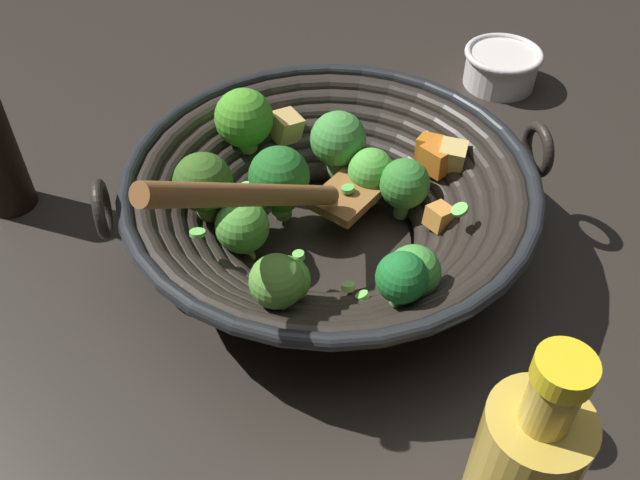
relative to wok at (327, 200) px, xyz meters
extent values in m
plane|color=#28231E|center=(0.00, 0.00, -0.06)|extent=(4.00, 4.00, 0.00)
cylinder|color=black|center=(0.00, 0.00, -0.06)|extent=(0.16, 0.16, 0.01)
torus|color=black|center=(0.00, 0.00, -0.04)|extent=(0.21, 0.21, 0.02)
torus|color=black|center=(0.00, 0.00, -0.03)|extent=(0.23, 0.23, 0.02)
torus|color=black|center=(0.00, 0.00, -0.02)|extent=(0.26, 0.26, 0.02)
torus|color=black|center=(0.00, 0.00, -0.01)|extent=(0.29, 0.29, 0.02)
torus|color=black|center=(0.00, 0.00, 0.00)|extent=(0.31, 0.31, 0.02)
torus|color=black|center=(0.00, 0.00, 0.01)|extent=(0.34, 0.34, 0.02)
torus|color=black|center=(0.00, 0.00, 0.02)|extent=(0.36, 0.36, 0.02)
torus|color=black|center=(0.00, 0.00, 0.03)|extent=(0.38, 0.38, 0.01)
torus|color=black|center=(-0.20, 0.03, 0.03)|extent=(0.02, 0.05, 0.05)
torus|color=black|center=(0.20, -0.04, 0.03)|extent=(0.02, 0.05, 0.05)
cylinder|color=#6BAB3C|center=(-0.08, 0.03, -0.04)|extent=(0.03, 0.03, 0.01)
sphere|color=#247025|center=(-0.08, 0.03, -0.01)|extent=(0.05, 0.05, 0.05)
cylinder|color=#689F3D|center=(-0.03, 0.04, -0.03)|extent=(0.02, 0.03, 0.02)
sphere|color=#418F27|center=(-0.03, 0.04, -0.01)|extent=(0.04, 0.04, 0.04)
cylinder|color=#73C357|center=(-0.03, 0.03, -0.02)|extent=(0.03, 0.03, 0.02)
sphere|color=#216625|center=(-0.03, 0.03, 0.01)|extent=(0.06, 0.06, 0.06)
cylinder|color=#81C052|center=(-0.08, 0.00, -0.04)|extent=(0.02, 0.02, 0.02)
sphere|color=#4E9A36|center=(-0.08, 0.00, 0.00)|extent=(0.05, 0.05, 0.05)
cylinder|color=#7AA33D|center=(-0.04, 0.12, 0.00)|extent=(0.03, 0.02, 0.02)
sphere|color=#489A27|center=(-0.04, 0.12, 0.03)|extent=(0.06, 0.06, 0.06)
cylinder|color=#65AC4A|center=(-0.07, -0.09, -0.02)|extent=(0.02, 0.02, 0.01)
sphere|color=#579737|center=(-0.07, -0.09, 0.01)|extent=(0.04, 0.04, 0.04)
cylinder|color=#58A43E|center=(0.06, 0.03, -0.03)|extent=(0.03, 0.03, 0.02)
sphere|color=#50A93B|center=(0.06, 0.03, -0.01)|extent=(0.05, 0.05, 0.05)
cylinder|color=#6AA94E|center=(0.00, -0.14, 0.01)|extent=(0.02, 0.02, 0.02)
sphere|color=#1C702C|center=(0.00, -0.14, 0.04)|extent=(0.04, 0.04, 0.04)
cylinder|color=#7FBF46|center=(-0.11, 0.03, 0.00)|extent=(0.03, 0.03, 0.03)
sphere|color=#355F1F|center=(-0.11, 0.03, 0.03)|extent=(0.05, 0.05, 0.05)
cylinder|color=#80C447|center=(0.02, -0.13, -0.01)|extent=(0.02, 0.03, 0.02)
sphere|color=green|center=(0.02, -0.13, 0.02)|extent=(0.04, 0.04, 0.04)
cylinder|color=#76AC41|center=(-0.09, -0.11, 0.01)|extent=(0.02, 0.02, 0.02)
sphere|color=#589536|center=(-0.09, -0.11, 0.03)|extent=(0.04, 0.04, 0.04)
cylinder|color=#5B9448|center=(0.08, -0.01, -0.04)|extent=(0.02, 0.02, 0.02)
sphere|color=#337D2E|center=(0.08, -0.01, 0.00)|extent=(0.05, 0.05, 0.05)
cylinder|color=#77AE50|center=(0.04, 0.07, -0.03)|extent=(0.03, 0.03, 0.02)
sphere|color=#43923F|center=(0.04, 0.07, 0.01)|extent=(0.06, 0.06, 0.06)
cube|color=#DCBC67|center=(0.14, 0.00, 0.01)|extent=(0.04, 0.04, 0.03)
cube|color=#DD874C|center=(0.02, -0.12, -0.01)|extent=(0.04, 0.04, 0.03)
cube|color=gold|center=(0.09, -0.05, -0.01)|extent=(0.03, 0.03, 0.02)
cube|color=orange|center=(0.12, 0.01, 0.01)|extent=(0.04, 0.04, 0.03)
cube|color=#C86B1D|center=(0.12, 0.03, 0.00)|extent=(0.03, 0.04, 0.03)
cube|color=#E6B768|center=(0.01, 0.12, 0.00)|extent=(0.04, 0.04, 0.04)
cylinder|color=#99D166|center=(-0.02, -0.09, -0.02)|extent=(0.02, 0.02, 0.01)
cylinder|color=#6BC651|center=(-0.01, -0.11, -0.01)|extent=(0.02, 0.02, 0.01)
cylinder|color=#6BC651|center=(0.10, -0.08, 0.02)|extent=(0.02, 0.02, 0.01)
cylinder|color=#6BC651|center=(-0.13, -0.02, 0.02)|extent=(0.02, 0.02, 0.01)
cylinder|color=#6BC651|center=(-0.06, 0.05, 0.00)|extent=(0.02, 0.02, 0.01)
cylinder|color=#6BC651|center=(-0.05, -0.05, -0.01)|extent=(0.02, 0.02, 0.01)
cylinder|color=#56B247|center=(0.03, 0.01, -0.01)|extent=(0.02, 0.02, 0.01)
cylinder|color=#99D166|center=(0.07, 0.03, -0.03)|extent=(0.02, 0.02, 0.01)
cylinder|color=#99D166|center=(-0.06, -0.09, 0.00)|extent=(0.01, 0.01, 0.01)
cube|color=brown|center=(0.03, 0.01, -0.01)|extent=(0.09, 0.08, 0.01)
cylinder|color=brown|center=(-0.08, -0.05, 0.08)|extent=(0.19, 0.12, 0.16)
cylinder|color=gold|center=(0.00, -0.31, 0.12)|extent=(0.03, 0.03, 0.04)
cylinder|color=yellow|center=(0.00, -0.31, 0.14)|extent=(0.03, 0.03, 0.01)
cylinder|color=silver|center=(0.32, 0.19, -0.04)|extent=(0.09, 0.09, 0.04)
torus|color=silver|center=(0.32, 0.19, -0.02)|extent=(0.10, 0.10, 0.01)
cylinder|color=#6BC651|center=(0.34, 0.19, -0.04)|extent=(0.02, 0.02, 0.01)
cylinder|color=#6BC651|center=(0.30, 0.21, -0.04)|extent=(0.02, 0.02, 0.00)
cylinder|color=#99D166|center=(0.33, 0.18, -0.04)|extent=(0.02, 0.02, 0.01)
sphere|color=silver|center=(0.08, -0.26, -0.04)|extent=(0.05, 0.05, 0.05)
camera|label=1|loc=(-0.19, -0.45, 0.43)|focal=38.93mm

